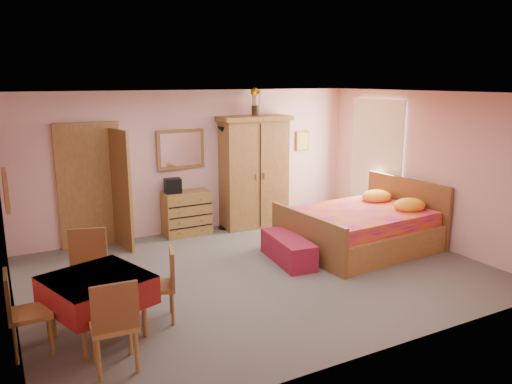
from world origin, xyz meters
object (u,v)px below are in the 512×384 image
chest_of_drawers (187,213)px  bench (288,249)px  dining_table (98,307)px  chair_east (157,286)px  floor_lamp (224,179)px  bed (360,217)px  stereo (173,186)px  chair_south (113,323)px  sunflower_vase (255,102)px  chair_north (88,273)px  wall_mirror (181,149)px  chair_west (30,312)px  wardrobe (253,172)px

chest_of_drawers → bench: bearing=-66.9°
dining_table → chair_east: size_ratio=1.11×
floor_lamp → bed: 2.62m
stereo → bench: stereo is taller
chest_of_drawers → chair_south: chair_south is taller
dining_table → sunflower_vase: bearing=40.6°
chair_south → chair_north: chair_north is taller
floor_lamp → wall_mirror: bearing=165.7°
chair_east → chair_north: bearing=61.7°
chair_east → dining_table: bearing=111.9°
bench → chair_east: bearing=-158.5°
bench → chair_north: (-3.05, -0.30, 0.30)m
sunflower_vase → chair_west: size_ratio=0.56×
dining_table → bench: bearing=18.3°
chair_west → bench: bearing=106.2°
bed → dining_table: size_ratio=2.40×
stereo → dining_table: stereo is taller
bed → chair_south: 4.75m
bed → chair_south: (-4.44, -1.68, -0.06)m
floor_lamp → chair_north: (-2.92, -2.37, -0.47)m
floor_lamp → chair_south: size_ratio=2.02×
floor_lamp → chair_west: bearing=-139.4°
chair_south → dining_table: bearing=95.5°
stereo → dining_table: size_ratio=0.29×
dining_table → chair_south: 0.70m
chest_of_drawers → chair_south: (-2.16, -3.76, 0.08)m
dining_table → chair_east: 0.70m
chest_of_drawers → wall_mirror: 1.17m
bench → chair_west: (-3.74, -1.02, 0.26)m
dining_table → chair_west: size_ratio=1.07×
floor_lamp → bench: floor_lamp is taller
chest_of_drawers → stereo: bearing=174.9°
bench → chair_south: chair_south is taller
sunflower_vase → chair_south: bearing=-133.5°
chair_west → floor_lamp: bearing=131.5°
chair_south → chair_east: bearing=52.8°
chest_of_drawers → wardrobe: 1.50m
stereo → chair_north: stereo is taller
stereo → chair_west: bearing=-130.1°
wall_mirror → bench: size_ratio=0.76×
chair_south → chair_east: size_ratio=1.10×
dining_table → chest_of_drawers: bearing=54.7°
floor_lamp → chair_south: (-2.92, -3.78, -0.49)m
wall_mirror → bed: 3.39m
sunflower_vase → chair_south: size_ratio=0.53×
dining_table → chair_north: size_ratio=0.97×
wall_mirror → chair_south: wall_mirror is taller
floor_lamp → dining_table: 4.31m
wall_mirror → chair_north: size_ratio=0.91×
wall_mirror → chair_south: (-2.16, -3.97, -1.07)m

